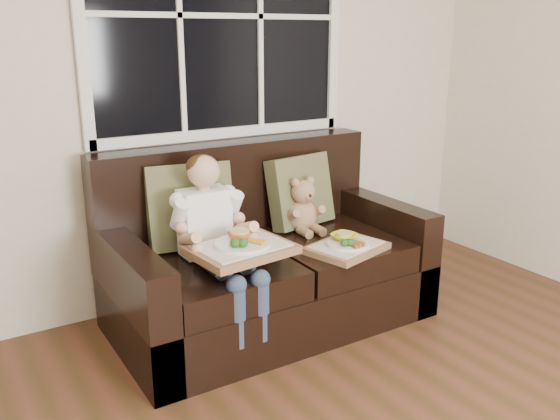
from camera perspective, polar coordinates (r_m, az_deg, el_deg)
window_back at (r=3.50m, az=-5.78°, el=18.11°), size 1.62×0.04×1.37m
loveseat at (r=3.33m, az=-1.56°, el=-5.36°), size 1.70×0.92×0.96m
pillow_left at (r=3.19m, az=-8.68°, el=0.38°), size 0.48×0.28×0.46m
pillow_right at (r=3.51m, az=1.97°, el=1.83°), size 0.44×0.26×0.43m
child at (r=2.97m, az=-6.46°, el=-1.61°), size 0.36×0.59×0.82m
teddy_bear at (r=3.43m, az=2.22°, el=0.10°), size 0.20×0.25×0.33m
tray_left at (r=2.84m, az=-3.75°, el=-3.62°), size 0.50×0.41×0.11m
tray_right at (r=3.15m, az=6.41°, el=-3.44°), size 0.46×0.40×0.09m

